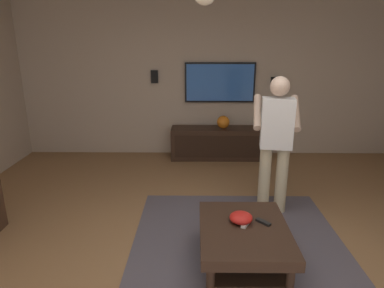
# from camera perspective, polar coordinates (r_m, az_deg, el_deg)

# --- Properties ---
(ground_plane) EXTENTS (8.07, 8.07, 0.00)m
(ground_plane) POSITION_cam_1_polar(r_m,az_deg,el_deg) (3.32, 5.10, -20.22)
(ground_plane) COLOR olive
(wall_back_tv) EXTENTS (0.10, 6.88, 2.71)m
(wall_back_tv) POSITION_cam_1_polar(r_m,az_deg,el_deg) (6.09, 3.02, 10.89)
(wall_back_tv) COLOR #BCA893
(wall_back_tv) RESTS_ON ground
(area_rug) EXTENTS (2.49, 2.18, 0.01)m
(area_rug) POSITION_cam_1_polar(r_m,az_deg,el_deg) (3.54, 8.10, -17.59)
(area_rug) COLOR #514C56
(area_rug) RESTS_ON ground
(coffee_table) EXTENTS (1.00, 0.80, 0.40)m
(coffee_table) POSITION_cam_1_polar(r_m,az_deg,el_deg) (3.22, 8.78, -15.35)
(coffee_table) COLOR #332116
(coffee_table) RESTS_ON ground
(media_console) EXTENTS (0.45, 1.70, 0.55)m
(media_console) POSITION_cam_1_polar(r_m,az_deg,el_deg) (5.99, 4.67, 0.16)
(media_console) COLOR #332116
(media_console) RESTS_ON ground
(tv) EXTENTS (0.05, 1.23, 0.69)m
(tv) POSITION_cam_1_polar(r_m,az_deg,el_deg) (6.01, 4.75, 10.34)
(tv) COLOR black
(person_standing) EXTENTS (0.59, 0.59, 1.64)m
(person_standing) POSITION_cam_1_polar(r_m,az_deg,el_deg) (4.02, 14.03, 1.03)
(person_standing) COLOR #C6B793
(person_standing) RESTS_ON ground
(bowl) EXTENTS (0.21, 0.21, 0.10)m
(bowl) POSITION_cam_1_polar(r_m,az_deg,el_deg) (3.21, 8.31, -12.25)
(bowl) COLOR red
(bowl) RESTS_ON coffee_table
(remote_white) EXTENTS (0.15, 0.11, 0.02)m
(remote_white) POSITION_cam_1_polar(r_m,az_deg,el_deg) (3.19, 9.13, -13.17)
(remote_white) COLOR white
(remote_white) RESTS_ON coffee_table
(remote_black) EXTENTS (0.14, 0.13, 0.02)m
(remote_black) POSITION_cam_1_polar(r_m,az_deg,el_deg) (3.25, 11.97, -12.81)
(remote_black) COLOR black
(remote_black) RESTS_ON coffee_table
(vase_round) EXTENTS (0.22, 0.22, 0.22)m
(vase_round) POSITION_cam_1_polar(r_m,az_deg,el_deg) (5.88, 5.32, 3.72)
(vase_round) COLOR orange
(vase_round) RESTS_ON media_console
(wall_speaker_left) EXTENTS (0.06, 0.12, 0.22)m
(wall_speaker_left) POSITION_cam_1_polar(r_m,az_deg,el_deg) (6.17, 13.77, 9.95)
(wall_speaker_left) COLOR black
(wall_speaker_right) EXTENTS (0.06, 0.12, 0.22)m
(wall_speaker_right) POSITION_cam_1_polar(r_m,az_deg,el_deg) (6.04, -6.37, 11.27)
(wall_speaker_right) COLOR black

